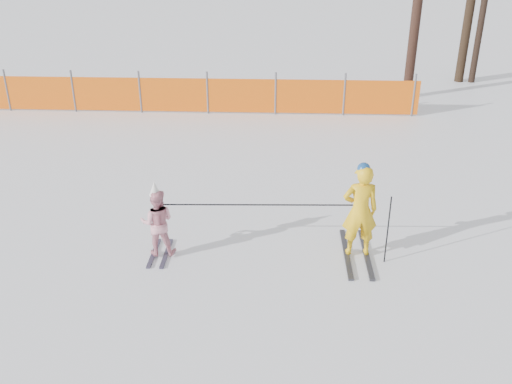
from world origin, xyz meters
TOP-DOWN VIEW (x-y plane):
  - ground at (0.00, 0.00)m, footprint 120.00×120.00m
  - adult at (1.75, 0.15)m, footprint 0.63×1.60m
  - child at (-1.64, 0.02)m, footprint 0.61×0.94m
  - ski_poles at (0.65, 0.05)m, footprint 3.73×0.22m
  - safety_fence at (-3.69, 7.93)m, footprint 16.19×0.06m

SIDE VIEW (x-z plane):
  - ground at x=0.00m, z-range 0.00..0.00m
  - safety_fence at x=-3.69m, z-range -0.07..1.18m
  - child at x=-1.64m, z-range -0.06..1.32m
  - adult at x=1.75m, z-range -0.01..1.71m
  - ski_poles at x=0.65m, z-range 0.25..1.48m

